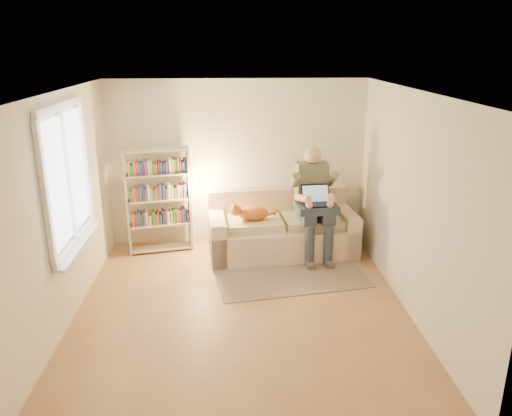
{
  "coord_description": "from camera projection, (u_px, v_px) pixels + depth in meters",
  "views": [
    {
      "loc": [
        -0.11,
        -5.4,
        3.08
      ],
      "look_at": [
        0.23,
        1.0,
        0.97
      ],
      "focal_mm": 35.0,
      "sensor_mm": 36.0,
      "label": 1
    }
  ],
  "objects": [
    {
      "name": "wall_left",
      "position": [
        63.0,
        211.0,
        5.59
      ],
      "size": [
        0.02,
        4.5,
        2.6
      ],
      "primitive_type": "cube",
      "color": "silver",
      "rests_on": "floor"
    },
    {
      "name": "laptop",
      "position": [
        322.0,
        199.0,
        7.25
      ],
      "size": [
        0.45,
        0.4,
        0.34
      ],
      "rotation": [
        0.0,
        0.0,
        0.09
      ],
      "color": "black",
      "rests_on": "blanket"
    },
    {
      "name": "wall_front",
      "position": [
        248.0,
        307.0,
        3.55
      ],
      "size": [
        4.0,
        0.02,
        2.6
      ],
      "primitive_type": "cube",
      "color": "silver",
      "rests_on": "floor"
    },
    {
      "name": "cat",
      "position": [
        248.0,
        213.0,
        7.36
      ],
      "size": [
        0.71,
        0.29,
        0.26
      ],
      "rotation": [
        0.0,
        0.0,
        0.09
      ],
      "color": "orange",
      "rests_on": "sofa"
    },
    {
      "name": "blanket",
      "position": [
        322.0,
        207.0,
        7.28
      ],
      "size": [
        0.62,
        0.53,
        0.11
      ],
      "primitive_type": "cube",
      "rotation": [
        0.0,
        0.0,
        0.09
      ],
      "color": "#263343",
      "rests_on": "person"
    },
    {
      "name": "ceiling",
      "position": [
        240.0,
        92.0,
        5.28
      ],
      "size": [
        4.0,
        4.5,
        0.02
      ],
      "primitive_type": "cube",
      "color": "white",
      "rests_on": "wall_back"
    },
    {
      "name": "window",
      "position": [
        72.0,
        200.0,
        5.76
      ],
      "size": [
        0.12,
        1.52,
        1.69
      ],
      "color": "white",
      "rests_on": "wall_left"
    },
    {
      "name": "person",
      "position": [
        314.0,
        197.0,
        7.4
      ],
      "size": [
        0.53,
        0.79,
        1.66
      ],
      "rotation": [
        0.0,
        0.0,
        0.09
      ],
      "color": "#6C6E59",
      "rests_on": "sofa"
    },
    {
      "name": "rug",
      "position": [
        290.0,
        275.0,
        6.99
      ],
      "size": [
        2.24,
        1.55,
        0.01
      ],
      "primitive_type": "cube",
      "rotation": [
        0.0,
        0.0,
        0.17
      ],
      "color": "#826E5E",
      "rests_on": "floor"
    },
    {
      "name": "wall_right",
      "position": [
        413.0,
        206.0,
        5.79
      ],
      "size": [
        0.02,
        4.5,
        2.6
      ],
      "primitive_type": "cube",
      "color": "silver",
      "rests_on": "floor"
    },
    {
      "name": "sofa",
      "position": [
        281.0,
        231.0,
        7.68
      ],
      "size": [
        2.28,
        1.18,
        0.94
      ],
      "rotation": [
        0.0,
        0.0,
        0.09
      ],
      "color": "beige",
      "rests_on": "floor"
    },
    {
      "name": "wall_back",
      "position": [
        237.0,
        164.0,
        7.82
      ],
      "size": [
        4.0,
        0.02,
        2.6
      ],
      "primitive_type": "cube",
      "color": "silver",
      "rests_on": "floor"
    },
    {
      "name": "bookshelf",
      "position": [
        158.0,
        195.0,
        7.56
      ],
      "size": [
        1.11,
        0.44,
        1.63
      ],
      "rotation": [
        0.0,
        0.0,
        0.21
      ],
      "color": "#C5B095",
      "rests_on": "floor"
    },
    {
      "name": "floor",
      "position": [
        242.0,
        309.0,
        6.09
      ],
      "size": [
        4.5,
        4.5,
        0.0
      ],
      "primitive_type": "plane",
      "color": "#946743",
      "rests_on": "ground"
    }
  ]
}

